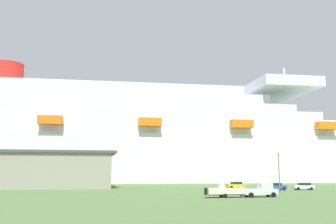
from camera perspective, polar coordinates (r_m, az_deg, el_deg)
The scene contains 8 objects.
ground_plane at distance 107.72m, azimuth -1.15°, elevation -10.82°, with size 600.00×600.00×0.00m, color #4C6B38.
cruise_ship at distance 152.99m, azimuth -8.76°, elevation -4.42°, with size 283.17×41.70×54.06m.
pickup_truck at distance 65.95m, azimuth 13.28°, elevation -11.02°, with size 5.67×2.45×2.20m.
small_boat_on_trailer at distance 64.01m, azimuth 8.86°, elevation -11.30°, with size 8.13×2.29×2.15m.
street_lamp at distance 81.53m, azimuth 15.77°, elevation -7.47°, with size 0.56×0.56×8.11m.
parked_car_yellow_taxi at distance 99.79m, azimuth 9.81°, elevation -10.38°, with size 4.51×2.30×1.58m.
parked_car_blue_suv at distance 91.93m, azimuth 15.32°, elevation -10.36°, with size 4.71×2.24×1.58m.
parked_car_white_van at distance 94.93m, azimuth 19.09°, elevation -10.13°, with size 4.68×2.62×1.58m.
Camera 1 is at (-13.70, -76.78, 3.96)m, focal length 42.02 mm.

